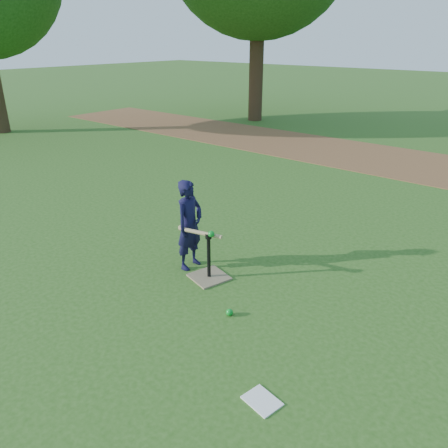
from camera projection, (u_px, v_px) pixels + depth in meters
The scene contains 7 objects.
ground at pixel (175, 280), 5.55m from camera, with size 80.00×80.00×0.00m, color #285116.
dirt_strip at pixel (391, 161), 10.85m from camera, with size 24.00×3.00×0.01m, color brown.
child at pixel (190, 225), 5.65m from camera, with size 0.44×0.29×1.20m, color black.
wiffle_ball_ground at pixel (230, 312), 4.82m from camera, with size 0.08×0.08×0.08m, color #0C8A23.
clipboard at pixel (262, 401), 3.70m from camera, with size 0.30×0.23×0.01m, color white.
batting_tee at pixel (209, 270), 5.55m from camera, with size 0.53×0.53×0.61m.
swing_action at pixel (200, 232), 5.40m from camera, with size 0.63×0.19×0.11m.
Camera 1 is at (3.56, -3.31, 2.85)m, focal length 35.00 mm.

